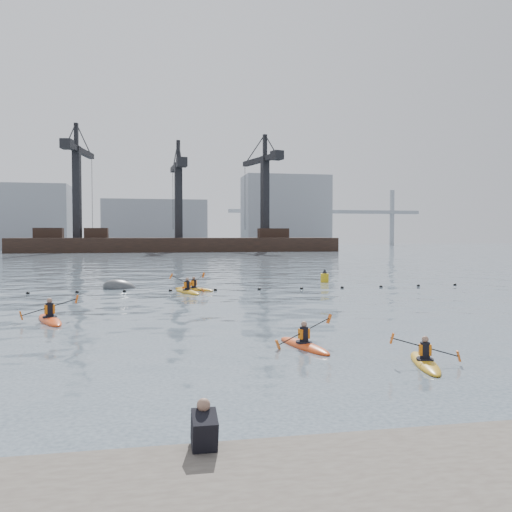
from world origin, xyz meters
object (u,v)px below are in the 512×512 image
(kayaker_0, at_px, (304,344))
(mooring_buoy, at_px, (120,288))
(kayaker_3, at_px, (187,291))
(nav_buoy, at_px, (325,278))
(kayaker_2, at_px, (50,319))
(kayaker_1, at_px, (425,362))
(kayaker_5, at_px, (194,289))

(kayaker_0, height_order, mooring_buoy, kayaker_0)
(kayaker_0, relative_size, kayaker_3, 0.89)
(kayaker_0, distance_m, nav_buoy, 25.43)
(kayaker_2, xyz_separation_m, nav_buoy, (17.99, 16.56, 0.25))
(nav_buoy, bearing_deg, kayaker_0, -109.82)
(mooring_buoy, bearing_deg, kayaker_2, -98.69)
(kayaker_0, distance_m, kayaker_2, 11.92)
(kayaker_2, bearing_deg, kayaker_0, -57.82)
(kayaker_3, relative_size, mooring_buoy, 1.46)
(kayaker_2, xyz_separation_m, mooring_buoy, (2.20, 14.38, -0.11))
(kayaker_3, relative_size, nav_buoy, 3.00)
(kayaker_0, relative_size, nav_buoy, 2.68)
(nav_buoy, bearing_deg, kayaker_3, -152.32)
(kayaker_1, xyz_separation_m, nav_buoy, (5.86, 26.96, 0.27))
(kayaker_2, relative_size, kayaker_3, 1.03)
(kayaker_3, xyz_separation_m, kayaker_5, (0.54, 1.52, -0.01))
(kayaker_5, bearing_deg, nav_buoy, -23.96)
(kayaker_2, bearing_deg, kayaker_5, 39.63)
(kayaker_5, relative_size, mooring_buoy, 1.17)
(nav_buoy, bearing_deg, mooring_buoy, -172.13)
(kayaker_1, relative_size, kayaker_3, 0.85)
(kayaker_0, bearing_deg, mooring_buoy, 94.19)
(kayaker_3, distance_m, nav_buoy, 12.79)
(kayaker_5, relative_size, nav_buoy, 2.41)
(kayaker_0, xyz_separation_m, mooring_buoy, (-7.17, 21.74, -0.09))
(kayaker_2, relative_size, mooring_buoy, 1.51)
(kayaker_2, distance_m, kayaker_3, 12.54)
(mooring_buoy, bearing_deg, kayaker_3, -40.03)
(kayaker_0, distance_m, kayaker_1, 4.11)
(kayaker_0, height_order, kayaker_2, kayaker_2)
(kayaker_1, height_order, mooring_buoy, kayaker_1)
(kayaker_0, xyz_separation_m, kayaker_5, (-2.16, 19.50, 0.01))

